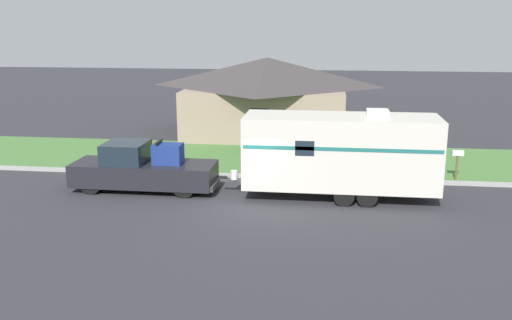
# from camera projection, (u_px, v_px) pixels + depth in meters

# --- Properties ---
(ground_plane) EXTENTS (120.00, 120.00, 0.00)m
(ground_plane) POSITION_uv_depth(u_px,v_px,m) (245.00, 204.00, 21.48)
(ground_plane) COLOR #2D2D33
(curb_strip) EXTENTS (80.00, 0.30, 0.14)m
(curb_strip) POSITION_uv_depth(u_px,v_px,m) (257.00, 176.00, 25.07)
(curb_strip) COLOR #999993
(curb_strip) RESTS_ON ground_plane
(lawn_strip) EXTENTS (80.00, 7.00, 0.03)m
(lawn_strip) POSITION_uv_depth(u_px,v_px,m) (266.00, 158.00, 28.60)
(lawn_strip) COLOR #477538
(lawn_strip) RESTS_ON ground_plane
(house_across_street) EXTENTS (9.99, 8.43, 4.59)m
(house_across_street) POSITION_uv_depth(u_px,v_px,m) (267.00, 94.00, 34.59)
(house_across_street) COLOR gray
(house_across_street) RESTS_ON ground_plane
(pickup_truck) EXTENTS (5.89, 1.97, 2.06)m
(pickup_truck) POSITION_uv_depth(u_px,v_px,m) (143.00, 169.00, 23.13)
(pickup_truck) COLOR black
(pickup_truck) RESTS_ON ground_plane
(travel_trailer) EXTENTS (8.42, 2.44, 3.50)m
(travel_trailer) POSITION_uv_depth(u_px,v_px,m) (341.00, 152.00, 21.93)
(travel_trailer) COLOR black
(travel_trailer) RESTS_ON ground_plane
(mailbox) EXTENTS (0.48, 0.20, 1.34)m
(mailbox) POSITION_uv_depth(u_px,v_px,m) (457.00, 158.00, 24.41)
(mailbox) COLOR brown
(mailbox) RESTS_ON ground_plane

